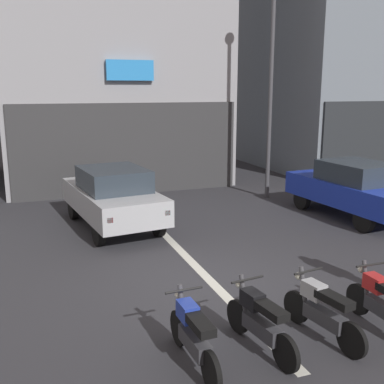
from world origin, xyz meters
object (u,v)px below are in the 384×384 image
at_px(car_silver_crossing_near, 113,195).
at_px(motorcycle_silver_row_centre, 322,310).
at_px(motorcycle_red_row_right_mid, 383,303).
at_px(car_blue_parked_kerbside, 354,187).
at_px(motorcycle_black_row_left_mid, 260,320).
at_px(street_lamp, 271,68).
at_px(motorcycle_blue_row_leftmost, 193,334).

relative_size(car_silver_crossing_near, motorcycle_silver_row_centre, 2.58).
bearing_deg(motorcycle_red_row_right_mid, motorcycle_silver_row_centre, 173.55).
distance_m(car_blue_parked_kerbside, motorcycle_red_row_right_mid, 6.74).
distance_m(car_silver_crossing_near, motorcycle_black_row_left_mid, 6.78).
bearing_deg(street_lamp, car_silver_crossing_near, -162.88).
bearing_deg(motorcycle_silver_row_centre, motorcycle_black_row_left_mid, 178.12).
distance_m(street_lamp, motorcycle_black_row_left_mid, 10.47).
relative_size(motorcycle_blue_row_leftmost, motorcycle_black_row_left_mid, 1.00).
bearing_deg(motorcycle_silver_row_centre, motorcycle_red_row_right_mid, -6.45).
xyz_separation_m(car_silver_crossing_near, motorcycle_blue_row_leftmost, (-0.18, -6.75, -0.43)).
distance_m(car_blue_parked_kerbside, motorcycle_silver_row_centre, 7.29).
bearing_deg(car_blue_parked_kerbside, street_lamp, 109.48).
bearing_deg(street_lamp, motorcycle_blue_row_leftmost, -124.50).
bearing_deg(motorcycle_silver_row_centre, car_blue_parked_kerbside, 47.87).
relative_size(car_blue_parked_kerbside, motorcycle_silver_row_centre, 2.54).
xyz_separation_m(motorcycle_blue_row_leftmost, motorcycle_red_row_right_mid, (3.07, -0.12, 0.00)).
bearing_deg(street_lamp, car_blue_parked_kerbside, -70.52).
relative_size(street_lamp, motorcycle_silver_row_centre, 4.30).
xyz_separation_m(street_lamp, motorcycle_silver_row_centre, (-3.79, -8.49, -3.86)).
relative_size(motorcycle_black_row_left_mid, motorcycle_silver_row_centre, 1.00).
distance_m(motorcycle_blue_row_leftmost, motorcycle_red_row_right_mid, 3.08).
distance_m(car_silver_crossing_near, motorcycle_silver_row_centre, 7.02).
distance_m(car_blue_parked_kerbside, motorcycle_black_row_left_mid, 7.99).
bearing_deg(motorcycle_red_row_right_mid, motorcycle_black_row_left_mid, 175.83).
bearing_deg(motorcycle_silver_row_centre, motorcycle_blue_row_leftmost, 179.89).
height_order(car_silver_crossing_near, motorcycle_red_row_right_mid, car_silver_crossing_near).
relative_size(motorcycle_blue_row_leftmost, motorcycle_red_row_right_mid, 1.00).
xyz_separation_m(car_blue_parked_kerbside, motorcycle_black_row_left_mid, (-5.91, -5.36, -0.43)).
height_order(car_silver_crossing_near, motorcycle_blue_row_leftmost, car_silver_crossing_near).
xyz_separation_m(motorcycle_blue_row_leftmost, motorcycle_black_row_left_mid, (1.02, 0.03, 0.00)).
bearing_deg(motorcycle_black_row_left_mid, motorcycle_red_row_right_mid, -4.17).
bearing_deg(street_lamp, motorcycle_black_row_left_mid, -119.63).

